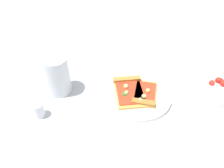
% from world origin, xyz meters
% --- Properties ---
extents(ground_plane, '(2.40, 2.40, 0.00)m').
position_xyz_m(ground_plane, '(0.00, 0.00, 0.00)').
color(ground_plane, silver).
rests_on(ground_plane, ground).
extents(plate, '(0.23, 0.23, 0.01)m').
position_xyz_m(plate, '(0.01, -0.01, 0.01)').
color(plate, silver).
rests_on(plate, ground_plane).
extents(pizza_slice_near, '(0.14, 0.13, 0.02)m').
position_xyz_m(pizza_slice_near, '(-0.00, 0.02, 0.02)').
color(pizza_slice_near, gold).
rests_on(pizza_slice_near, plate).
extents(pizza_slice_far, '(0.15, 0.17, 0.02)m').
position_xyz_m(pizza_slice_far, '(0.03, -0.03, 0.02)').
color(pizza_slice_far, gold).
rests_on(pizza_slice_far, plate).
extents(salad_bowl, '(0.12, 0.12, 0.08)m').
position_xyz_m(salad_bowl, '(-0.22, 0.14, 0.03)').
color(salad_bowl, white).
rests_on(salad_bowl, ground_plane).
extents(soda_glass, '(0.08, 0.08, 0.14)m').
position_xyz_m(soda_glass, '(0.22, -0.18, 0.07)').
color(soda_glass, silver).
rests_on(soda_glass, ground_plane).
extents(paper_napkin, '(0.13, 0.14, 0.00)m').
position_xyz_m(paper_napkin, '(0.00, -0.23, 0.00)').
color(paper_napkin, white).
rests_on(paper_napkin, ground_plane).
extents(pepper_shaker, '(0.04, 0.04, 0.06)m').
position_xyz_m(pepper_shaker, '(0.32, -0.11, 0.03)').
color(pepper_shaker, silver).
rests_on(pepper_shaker, ground_plane).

